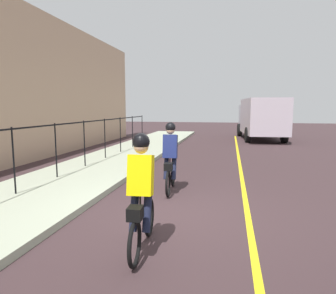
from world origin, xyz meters
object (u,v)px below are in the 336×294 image
object	(u,v)px
cyclist_lead	(141,194)
box_truck_background	(261,117)
traffic_cone_near	(141,167)
cyclist_follow	(170,158)

from	to	relation	value
cyclist_lead	box_truck_background	size ratio (longest dim) A/B	0.26
box_truck_background	traffic_cone_near	size ratio (longest dim) A/B	14.59
cyclist_follow	box_truck_background	bearing A→B (deg)	-18.15
box_truck_background	traffic_cone_near	xyz separation A→B (m)	(-12.25, 4.91, -1.31)
cyclist_follow	traffic_cone_near	bearing A→B (deg)	31.42
cyclist_lead	cyclist_follow	size ratio (longest dim) A/B	1.00
box_truck_background	cyclist_follow	bearing A→B (deg)	160.75
box_truck_background	traffic_cone_near	bearing A→B (deg)	153.02
cyclist_lead	box_truck_background	distance (m)	17.83
cyclist_lead	box_truck_background	bearing A→B (deg)	-14.84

